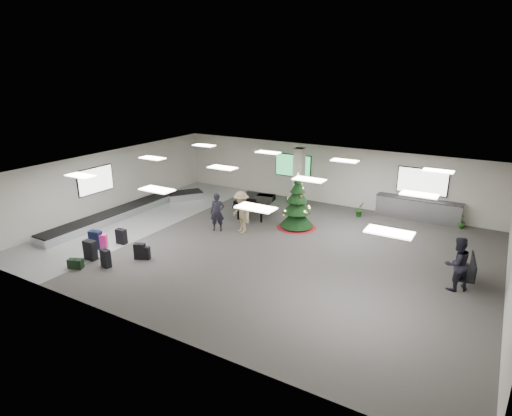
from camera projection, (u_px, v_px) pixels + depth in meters
The scene contains 20 objects.
ground at pixel (263, 245), 18.16m from camera, with size 18.00×18.00×0.00m, color #3D3A37.
room_envelope at pixel (263, 187), 18.17m from camera, with size 18.02×14.02×3.21m.
baggage_carousel at pixel (129, 211), 21.81m from camera, with size 2.28×9.71×0.43m.
service_counter at pixel (418, 209), 21.03m from camera, with size 4.05×0.65×1.08m.
suitcase_0 at pixel (90, 250), 16.71m from camera, with size 0.52×0.30×0.81m.
suitcase_1 at pixel (106, 258), 16.12m from camera, with size 0.49×0.33×0.71m.
pink_suitcase at pixel (102, 242), 17.71m from camera, with size 0.46×0.39×0.65m.
suitcase_3 at pixel (140, 251), 16.78m from camera, with size 0.48×0.38×0.66m.
navy_suitcase at pixel (96, 240), 17.74m from camera, with size 0.55×0.39×0.79m.
green_duffel at pixel (76, 264), 16.03m from camera, with size 0.61×0.46×0.38m.
suitcase_7 at pixel (145, 253), 16.78m from camera, with size 0.40×0.28×0.54m.
suitcase_8 at pixel (121, 236), 18.23m from camera, with size 0.46×0.29×0.68m.
christmas_tree at pixel (297, 209), 19.91m from camera, with size 1.88×1.88×2.69m.
grand_piano at pixel (254, 201), 21.40m from camera, with size 1.86×2.24×1.15m.
bench at pixel (468, 270), 14.72m from camera, with size 0.75×1.62×0.99m.
traveler_a at pixel (217, 212), 19.53m from camera, with size 0.65×0.42×1.77m, color black.
traveler_b at pixel (241, 212), 19.28m from camera, with size 1.25×0.72×1.94m, color #8F7A58.
traveler_bench at pixel (457, 264), 14.27m from camera, with size 0.92×0.71×1.88m, color black.
potted_plant_left at pixel (360, 209), 21.54m from camera, with size 0.43×0.35×0.79m, color #1B3E14.
potted_plant_right at pixel (461, 221), 20.01m from camera, with size 0.41×0.41×0.72m, color #1B3E14.
Camera 1 is at (8.24, -14.60, 7.17)m, focal length 30.00 mm.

